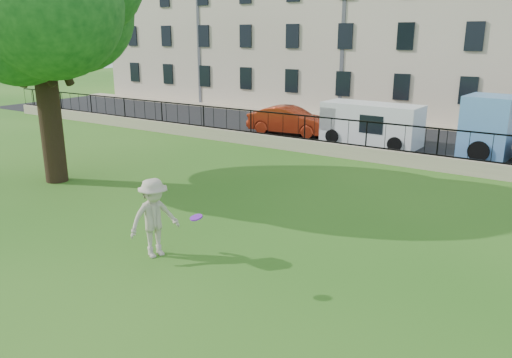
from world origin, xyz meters
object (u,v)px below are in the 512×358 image
Objects in this scene: man at (154,218)px; frisbee at (196,217)px; red_sedan at (290,121)px; white_van at (371,124)px.

frisbee is (1.93, -0.69, 0.63)m from man.
red_sedan is at bearing 38.25° from man.
white_van is at bearing 21.76° from man.
white_van reaches higher than red_sedan.
white_van reaches higher than man.
frisbee is at bearing -163.01° from red_sedan.
man is 16.37m from red_sedan.
man reaches higher than red_sedan.
frisbee is 16.42m from white_van.
red_sedan is (-5.10, 15.55, -0.23)m from man.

